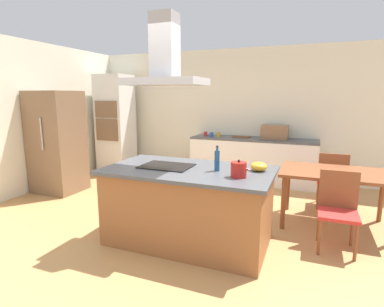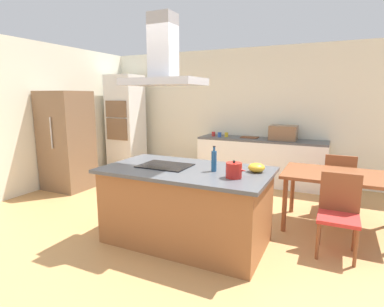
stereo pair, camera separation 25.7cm
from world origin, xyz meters
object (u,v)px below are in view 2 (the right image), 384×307
(coffee_mug_red, at_px, (213,134))
(coffee_mug_blue, at_px, (220,135))
(cutting_board, at_px, (249,137))
(chair_facing_back_wall, at_px, (339,179))
(range_hood, at_px, (163,63))
(olive_oil_bottle, at_px, (214,161))
(wall_oven_stack, at_px, (126,124))
(refrigerator, at_px, (67,141))
(countertop_microwave, at_px, (283,133))
(coffee_mug_yellow, at_px, (226,135))
(dining_table, at_px, (340,180))
(cooktop, at_px, (165,166))
(chair_facing_island, at_px, (339,209))
(tea_kettle, at_px, (234,170))
(mixing_bowl, at_px, (256,168))

(coffee_mug_red, distance_m, coffee_mug_blue, 0.17)
(cutting_board, relative_size, chair_facing_back_wall, 0.38)
(range_hood, bearing_deg, chair_facing_back_wall, 43.33)
(olive_oil_bottle, xyz_separation_m, range_hood, (-0.62, -0.02, 1.08))
(cutting_board, bearing_deg, coffee_mug_red, -175.28)
(wall_oven_stack, bearing_deg, coffee_mug_blue, 4.08)
(refrigerator, height_order, chair_facing_back_wall, refrigerator)
(countertop_microwave, relative_size, coffee_mug_yellow, 5.56)
(dining_table, bearing_deg, wall_oven_stack, 161.76)
(cooktop, height_order, refrigerator, refrigerator)
(coffee_mug_blue, xyz_separation_m, cutting_board, (0.60, 0.12, -0.04))
(coffee_mug_blue, xyz_separation_m, dining_table, (2.27, -1.66, -0.28))
(cooktop, distance_m, chair_facing_island, 2.02)
(cutting_board, distance_m, range_hood, 3.17)
(cutting_board, bearing_deg, olive_oil_bottle, -82.69)
(coffee_mug_blue, distance_m, range_hood, 3.06)
(dining_table, relative_size, range_hood, 1.56)
(coffee_mug_red, distance_m, cutting_board, 0.76)
(range_hood, bearing_deg, dining_table, 30.86)
(wall_oven_stack, bearing_deg, dining_table, -18.24)
(tea_kettle, bearing_deg, coffee_mug_yellow, 110.55)
(cooktop, xyz_separation_m, olive_oil_bottle, (0.62, 0.02, 0.12))
(coffee_mug_red, distance_m, wall_oven_stack, 2.12)
(mixing_bowl, xyz_separation_m, wall_oven_stack, (-3.68, 2.46, 0.15))
(olive_oil_bottle, bearing_deg, cutting_board, 97.31)
(dining_table, bearing_deg, countertop_microwave, 120.25)
(chair_facing_island, distance_m, chair_facing_back_wall, 1.33)
(tea_kettle, bearing_deg, olive_oil_bottle, 148.94)
(cutting_board, xyz_separation_m, wall_oven_stack, (-2.87, -0.28, 0.19))
(mixing_bowl, relative_size, wall_oven_stack, 0.08)
(coffee_mug_blue, relative_size, wall_oven_stack, 0.04)
(refrigerator, bearing_deg, coffee_mug_red, 40.88)
(countertop_microwave, relative_size, wall_oven_stack, 0.23)
(cutting_board, height_order, wall_oven_stack, wall_oven_stack)
(range_hood, bearing_deg, olive_oil_bottle, 1.46)
(cooktop, distance_m, olive_oil_bottle, 0.63)
(countertop_microwave, bearing_deg, refrigerator, -152.18)
(refrigerator, distance_m, chair_facing_island, 4.66)
(countertop_microwave, distance_m, chair_facing_back_wall, 1.56)
(mixing_bowl, bearing_deg, wall_oven_stack, 146.22)
(tea_kettle, distance_m, chair_facing_back_wall, 2.27)
(mixing_bowl, height_order, chair_facing_island, mixing_bowl)
(mixing_bowl, distance_m, coffee_mug_red, 3.11)
(tea_kettle, distance_m, wall_oven_stack, 4.51)
(refrigerator, xyz_separation_m, range_hood, (2.70, -0.97, 1.19))
(cooktop, relative_size, chair_facing_back_wall, 0.67)
(tea_kettle, relative_size, countertop_microwave, 0.43)
(tea_kettle, height_order, coffee_mug_red, tea_kettle)
(coffee_mug_red, xyz_separation_m, dining_table, (2.43, -1.72, -0.28))
(countertop_microwave, height_order, cutting_board, countertop_microwave)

